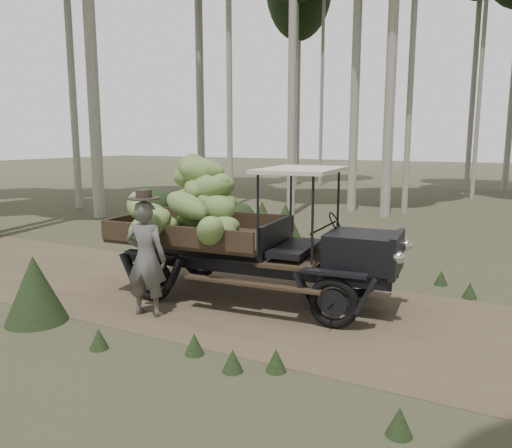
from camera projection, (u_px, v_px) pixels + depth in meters
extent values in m
plane|color=#473D2B|center=(372.00, 325.00, 7.82)|extent=(120.00, 120.00, 0.00)
cube|color=brown|center=(372.00, 325.00, 7.82)|extent=(70.00, 4.00, 0.01)
cube|color=black|center=(360.00, 251.00, 8.21)|extent=(1.15, 1.10, 0.59)
cube|color=black|center=(397.00, 254.00, 7.98)|extent=(0.19, 1.07, 0.66)
cube|color=black|center=(276.00, 237.00, 8.77)|extent=(0.21, 1.50, 0.59)
cube|color=#38281C|center=(201.00, 237.00, 9.37)|extent=(3.14, 2.16, 0.09)
cube|color=#38281C|center=(224.00, 219.00, 10.21)|extent=(2.99, 0.31, 0.34)
cube|color=#38281C|center=(173.00, 236.00, 8.46)|extent=(2.99, 0.31, 0.34)
cube|color=#38281C|center=(135.00, 222.00, 9.91)|extent=(0.22, 1.92, 0.34)
cube|color=beige|center=(301.00, 170.00, 8.39)|extent=(1.37, 1.91, 0.06)
cube|color=black|center=(264.00, 259.00, 9.37)|extent=(4.91, 0.51, 0.19)
cube|color=black|center=(247.00, 269.00, 8.63)|extent=(4.91, 0.51, 0.19)
torus|color=black|center=(357.00, 275.00, 9.18)|extent=(0.82, 0.21, 0.81)
torus|color=black|center=(333.00, 303.00, 7.63)|extent=(0.82, 0.21, 0.81)
torus|color=black|center=(200.00, 259.00, 10.46)|extent=(0.82, 0.21, 0.81)
torus|color=black|center=(152.00, 279.00, 8.91)|extent=(0.82, 0.21, 0.81)
sphere|color=beige|center=(406.00, 245.00, 8.38)|extent=(0.19, 0.19, 0.19)
sphere|color=beige|center=(399.00, 258.00, 7.50)|extent=(0.19, 0.19, 0.19)
ellipsoid|color=olive|center=(154.00, 216.00, 9.93)|extent=(0.73, 1.05, 0.74)
ellipsoid|color=olive|center=(215.00, 208.00, 8.89)|extent=(0.87, 0.68, 0.55)
ellipsoid|color=olive|center=(218.00, 186.00, 9.29)|extent=(0.85, 0.78, 0.54)
ellipsoid|color=olive|center=(204.00, 169.00, 8.99)|extent=(0.91, 0.53, 0.53)
ellipsoid|color=olive|center=(221.00, 228.00, 8.63)|extent=(0.74, 0.82, 0.47)
ellipsoid|color=olive|center=(221.00, 201.00, 9.19)|extent=(1.01, 0.91, 0.49)
ellipsoid|color=olive|center=(219.00, 184.00, 9.26)|extent=(0.97, 0.95, 0.63)
ellipsoid|color=olive|center=(207.00, 174.00, 9.28)|extent=(0.82, 0.55, 0.64)
ellipsoid|color=olive|center=(210.00, 214.00, 10.18)|extent=(0.64, 0.97, 0.64)
ellipsoid|color=olive|center=(193.00, 200.00, 9.33)|extent=(0.95, 0.76, 0.52)
ellipsoid|color=olive|center=(204.00, 187.00, 8.98)|extent=(0.82, 0.64, 0.57)
ellipsoid|color=olive|center=(193.00, 169.00, 9.32)|extent=(0.78, 0.99, 0.76)
ellipsoid|color=olive|center=(223.00, 234.00, 8.42)|extent=(0.58, 0.83, 0.64)
ellipsoid|color=olive|center=(204.00, 203.00, 9.78)|extent=(0.74, 0.94, 0.66)
ellipsoid|color=olive|center=(212.00, 184.00, 9.03)|extent=(0.99, 0.57, 0.58)
ellipsoid|color=olive|center=(193.00, 173.00, 9.34)|extent=(0.97, 0.93, 0.71)
ellipsoid|color=olive|center=(191.00, 220.00, 9.26)|extent=(0.75, 0.93, 0.67)
ellipsoid|color=olive|center=(139.00, 205.00, 9.15)|extent=(0.94, 0.97, 0.66)
ellipsoid|color=olive|center=(215.00, 186.00, 8.88)|extent=(0.85, 0.71, 0.50)
ellipsoid|color=olive|center=(201.00, 172.00, 9.19)|extent=(0.71, 0.83, 0.50)
ellipsoid|color=olive|center=(160.00, 228.00, 8.81)|extent=(0.86, 0.40, 0.62)
ellipsoid|color=olive|center=(200.00, 202.00, 8.93)|extent=(0.80, 0.52, 0.45)
ellipsoid|color=olive|center=(196.00, 187.00, 9.01)|extent=(0.74, 0.90, 0.61)
ellipsoid|color=olive|center=(202.00, 174.00, 9.01)|extent=(0.99, 1.04, 0.73)
ellipsoid|color=olive|center=(156.00, 224.00, 8.91)|extent=(0.56, 1.02, 0.74)
ellipsoid|color=olive|center=(186.00, 206.00, 8.65)|extent=(0.97, 0.50, 0.66)
ellipsoid|color=olive|center=(150.00, 225.00, 8.55)|extent=(0.99, 0.99, 0.81)
ellipsoid|color=olive|center=(210.00, 231.00, 8.10)|extent=(0.90, 0.96, 0.75)
imported|color=#55524D|center=(146.00, 258.00, 8.13)|extent=(0.78, 0.59, 1.92)
cylinder|color=#302821|center=(144.00, 198.00, 7.96)|extent=(0.60, 0.60, 0.03)
cylinder|color=#302821|center=(144.00, 194.00, 7.95)|extent=(0.30, 0.30, 0.15)
cylinder|color=#B2AD9E|center=(485.00, 19.00, 22.82)|extent=(0.20, 0.20, 16.58)
cylinder|color=#B2AD9E|center=(394.00, 6.00, 17.48)|extent=(0.37, 0.37, 14.96)
cylinder|color=#B2AD9E|center=(229.00, 0.00, 20.21)|extent=(0.25, 0.25, 16.87)
cylinder|color=#B2AD9E|center=(199.00, 25.00, 23.27)|extent=(0.24, 0.24, 16.26)
cylinder|color=#B2AD9E|center=(391.00, 29.00, 21.43)|extent=(0.22, 0.22, 15.04)
cylinder|color=#B2AD9E|center=(477.00, 33.00, 27.02)|extent=(0.29, 0.29, 17.14)
cylinder|color=#B2AD9E|center=(298.00, 65.00, 31.80)|extent=(0.34, 0.34, 15.08)
cylinder|color=#B2AD9E|center=(295.00, 35.00, 29.64)|extent=(0.36, 0.36, 17.97)
cylinder|color=#B2AD9E|center=(324.00, 10.00, 29.47)|extent=(0.21, 0.21, 20.76)
ellipsoid|color=#233319|center=(173.00, 214.00, 17.74)|extent=(0.58, 0.58, 0.47)
ellipsoid|color=#233319|center=(238.00, 215.00, 16.20)|extent=(1.06, 1.06, 0.85)
cone|color=#233319|center=(286.00, 221.00, 14.48)|extent=(0.95, 0.95, 1.06)
cone|color=#233319|center=(35.00, 289.00, 7.89)|extent=(0.97, 0.97, 1.08)
cone|color=#233319|center=(150.00, 228.00, 14.01)|extent=(0.76, 0.76, 0.84)
cone|color=#233319|center=(262.00, 219.00, 14.68)|extent=(0.98, 0.98, 1.08)
ellipsoid|color=#233319|center=(149.00, 205.00, 17.37)|extent=(1.48, 1.48, 1.18)
cone|color=#233319|center=(233.00, 360.00, 6.24)|extent=(0.27, 0.27, 0.30)
cone|color=#233319|center=(441.00, 278.00, 9.95)|extent=(0.27, 0.27, 0.30)
cone|color=#233319|center=(224.00, 255.00, 11.84)|extent=(0.27, 0.27, 0.30)
cone|color=#233319|center=(276.00, 360.00, 6.25)|extent=(0.27, 0.27, 0.30)
cone|color=#233319|center=(194.00, 344.00, 6.74)|extent=(0.27, 0.27, 0.30)
cone|color=#233319|center=(99.00, 339.00, 6.92)|extent=(0.27, 0.27, 0.30)
cone|color=#233319|center=(345.00, 274.00, 10.23)|extent=(0.27, 0.27, 0.30)
cone|color=#233319|center=(399.00, 421.00, 4.89)|extent=(0.27, 0.27, 0.30)
cone|color=#233319|center=(297.00, 266.00, 10.86)|extent=(0.27, 0.27, 0.30)
cone|color=#233319|center=(470.00, 290.00, 9.13)|extent=(0.27, 0.27, 0.30)
cone|color=#233319|center=(240.00, 258.00, 11.62)|extent=(0.27, 0.27, 0.30)
cone|color=#233319|center=(272.00, 259.00, 11.45)|extent=(0.27, 0.27, 0.30)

